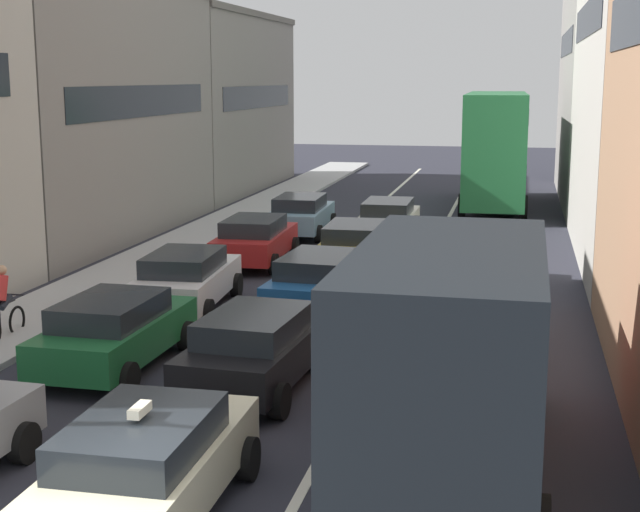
{
  "coord_description": "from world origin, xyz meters",
  "views": [
    {
      "loc": [
        4.52,
        -8.83,
        5.73
      ],
      "look_at": [
        0.0,
        12.0,
        1.6
      ],
      "focal_mm": 51.87,
      "sensor_mm": 36.0,
      "label": 1
    }
  ],
  "objects_px": {
    "sedan_centre_lane_fifth": "(388,219)",
    "sedan_centre_lane_second": "(257,347)",
    "sedan_right_lane_behind_truck": "(463,306)",
    "cyclist_on_sidewalk": "(3,305)",
    "wagon_left_lane_second": "(115,330)",
    "taxi_centre_lane_front": "(147,465)",
    "coupe_centre_lane_fourth": "(355,246)",
    "bus_mid_queue_primary": "(496,144)",
    "sedan_left_lane_fourth": "(255,239)",
    "sedan_left_lane_third": "(186,279)",
    "wagon_right_lane_far": "(481,261)",
    "removalist_box_truck": "(453,349)",
    "hatchback_centre_lane_third": "(320,281)",
    "sedan_left_lane_fifth": "(301,214)"
  },
  "relations": [
    {
      "from": "sedan_right_lane_behind_truck",
      "to": "sedan_centre_lane_second",
      "type": "bearing_deg",
      "value": 134.42
    },
    {
      "from": "sedan_centre_lane_second",
      "to": "sedan_right_lane_behind_truck",
      "type": "relative_size",
      "value": 1.0
    },
    {
      "from": "sedan_left_lane_third",
      "to": "bus_mid_queue_primary",
      "type": "relative_size",
      "value": 0.42
    },
    {
      "from": "sedan_left_lane_fourth",
      "to": "cyclist_on_sidewalk",
      "type": "height_order",
      "value": "cyclist_on_sidewalk"
    },
    {
      "from": "sedan_centre_lane_second",
      "to": "sedan_left_lane_fourth",
      "type": "bearing_deg",
      "value": 20.32
    },
    {
      "from": "coupe_centre_lane_fourth",
      "to": "bus_mid_queue_primary",
      "type": "height_order",
      "value": "bus_mid_queue_primary"
    },
    {
      "from": "removalist_box_truck",
      "to": "taxi_centre_lane_front",
      "type": "distance_m",
      "value": 4.46
    },
    {
      "from": "wagon_left_lane_second",
      "to": "cyclist_on_sidewalk",
      "type": "bearing_deg",
      "value": 69.79
    },
    {
      "from": "hatchback_centre_lane_third",
      "to": "sedan_left_lane_third",
      "type": "relative_size",
      "value": 1.0
    },
    {
      "from": "taxi_centre_lane_front",
      "to": "sedan_left_lane_fourth",
      "type": "distance_m",
      "value": 16.94
    },
    {
      "from": "wagon_left_lane_second",
      "to": "hatchback_centre_lane_third",
      "type": "xyz_separation_m",
      "value": [
        3.03,
        5.29,
        0.0
      ]
    },
    {
      "from": "wagon_left_lane_second",
      "to": "sedan_right_lane_behind_truck",
      "type": "xyz_separation_m",
      "value": [
        6.63,
        3.43,
        0.0
      ]
    },
    {
      "from": "taxi_centre_lane_front",
      "to": "coupe_centre_lane_fourth",
      "type": "bearing_deg",
      "value": 0.01
    },
    {
      "from": "removalist_box_truck",
      "to": "wagon_right_lane_far",
      "type": "distance_m",
      "value": 12.55
    },
    {
      "from": "sedan_centre_lane_second",
      "to": "cyclist_on_sidewalk",
      "type": "height_order",
      "value": "cyclist_on_sidewalk"
    },
    {
      "from": "wagon_left_lane_second",
      "to": "sedan_left_lane_fourth",
      "type": "bearing_deg",
      "value": 2.18
    },
    {
      "from": "taxi_centre_lane_front",
      "to": "cyclist_on_sidewalk",
      "type": "xyz_separation_m",
      "value": [
        -6.35,
        7.17,
        0.05
      ]
    },
    {
      "from": "wagon_right_lane_far",
      "to": "sedan_left_lane_fourth",
      "type": "bearing_deg",
      "value": 77.43
    },
    {
      "from": "sedan_centre_lane_second",
      "to": "sedan_left_lane_third",
      "type": "distance_m",
      "value": 6.33
    },
    {
      "from": "taxi_centre_lane_front",
      "to": "bus_mid_queue_primary",
      "type": "bearing_deg",
      "value": -6.85
    },
    {
      "from": "wagon_right_lane_far",
      "to": "taxi_centre_lane_front",
      "type": "bearing_deg",
      "value": 169.33
    },
    {
      "from": "taxi_centre_lane_front",
      "to": "sedan_left_lane_third",
      "type": "bearing_deg",
      "value": 17.35
    },
    {
      "from": "removalist_box_truck",
      "to": "hatchback_centre_lane_third",
      "type": "relative_size",
      "value": 1.75
    },
    {
      "from": "wagon_left_lane_second",
      "to": "cyclist_on_sidewalk",
      "type": "height_order",
      "value": "cyclist_on_sidewalk"
    },
    {
      "from": "hatchback_centre_lane_third",
      "to": "wagon_left_lane_second",
      "type": "bearing_deg",
      "value": 153.78
    },
    {
      "from": "sedan_left_lane_third",
      "to": "cyclist_on_sidewalk",
      "type": "xyz_separation_m",
      "value": [
        -2.89,
        -3.6,
        0.05
      ]
    },
    {
      "from": "sedan_left_lane_fifth",
      "to": "sedan_centre_lane_second",
      "type": "bearing_deg",
      "value": -171.34
    },
    {
      "from": "removalist_box_truck",
      "to": "sedan_centre_lane_second",
      "type": "height_order",
      "value": "removalist_box_truck"
    },
    {
      "from": "sedan_centre_lane_fifth",
      "to": "sedan_centre_lane_second",
      "type": "bearing_deg",
      "value": 178.76
    },
    {
      "from": "sedan_left_lane_third",
      "to": "wagon_left_lane_second",
      "type": "bearing_deg",
      "value": 179.66
    },
    {
      "from": "hatchback_centre_lane_third",
      "to": "cyclist_on_sidewalk",
      "type": "xyz_separation_m",
      "value": [
        -6.22,
        -4.05,
        0.05
      ]
    },
    {
      "from": "sedan_left_lane_fourth",
      "to": "sedan_left_lane_fifth",
      "type": "distance_m",
      "value": 5.5
    },
    {
      "from": "sedan_left_lane_third",
      "to": "sedan_centre_lane_fifth",
      "type": "distance_m",
      "value": 11.34
    },
    {
      "from": "sedan_left_lane_third",
      "to": "bus_mid_queue_primary",
      "type": "xyz_separation_m",
      "value": [
        6.94,
        20.22,
        2.03
      ]
    },
    {
      "from": "bus_mid_queue_primary",
      "to": "wagon_right_lane_far",
      "type": "bearing_deg",
      "value": 179.56
    },
    {
      "from": "bus_mid_queue_primary",
      "to": "cyclist_on_sidewalk",
      "type": "relative_size",
      "value": 6.09
    },
    {
      "from": "sedan_centre_lane_second",
      "to": "cyclist_on_sidewalk",
      "type": "bearing_deg",
      "value": 78.39
    },
    {
      "from": "removalist_box_truck",
      "to": "wagon_left_lane_second",
      "type": "distance_m",
      "value": 7.99
    },
    {
      "from": "sedan_left_lane_fifth",
      "to": "cyclist_on_sidewalk",
      "type": "xyz_separation_m",
      "value": [
        -3.14,
        -14.93,
        0.05
      ]
    },
    {
      "from": "hatchback_centre_lane_third",
      "to": "taxi_centre_lane_front",
      "type": "bearing_deg",
      "value": -175.77
    },
    {
      "from": "coupe_centre_lane_fourth",
      "to": "cyclist_on_sidewalk",
      "type": "bearing_deg",
      "value": 144.02
    },
    {
      "from": "sedan_right_lane_behind_truck",
      "to": "cyclist_on_sidewalk",
      "type": "bearing_deg",
      "value": 99.05
    },
    {
      "from": "removalist_box_truck",
      "to": "cyclist_on_sidewalk",
      "type": "relative_size",
      "value": 4.46
    },
    {
      "from": "wagon_left_lane_second",
      "to": "sedan_left_lane_third",
      "type": "bearing_deg",
      "value": 4.64
    },
    {
      "from": "sedan_centre_lane_fifth",
      "to": "wagon_right_lane_far",
      "type": "bearing_deg",
      "value": -153.56
    },
    {
      "from": "coupe_centre_lane_fourth",
      "to": "bus_mid_queue_primary",
      "type": "bearing_deg",
      "value": -14.98
    },
    {
      "from": "sedan_right_lane_behind_truck",
      "to": "wagon_right_lane_far",
      "type": "height_order",
      "value": "same"
    },
    {
      "from": "sedan_left_lane_fifth",
      "to": "removalist_box_truck",
      "type": "bearing_deg",
      "value": -162.78
    },
    {
      "from": "sedan_left_lane_fifth",
      "to": "cyclist_on_sidewalk",
      "type": "bearing_deg",
      "value": 166.12
    },
    {
      "from": "sedan_right_lane_behind_truck",
      "to": "cyclist_on_sidewalk",
      "type": "height_order",
      "value": "cyclist_on_sidewalk"
    }
  ]
}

